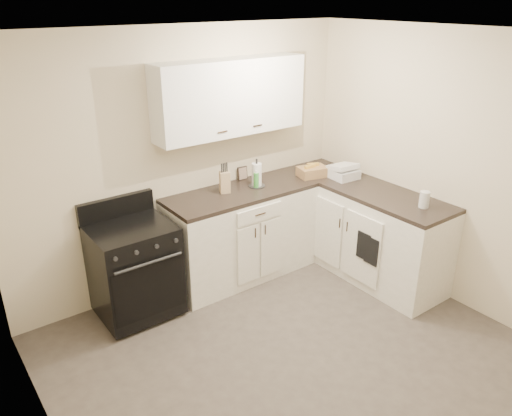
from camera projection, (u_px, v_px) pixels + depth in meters
floor at (306, 367)px, 3.97m from camera, size 3.60×3.60×0.00m
ceiling at (323, 36)px, 2.98m from camera, size 3.60×3.60×0.00m
wall_back at (187, 161)px, 4.80m from camera, size 3.60×0.00×3.60m
wall_right at (462, 174)px, 4.46m from camera, size 0.00×3.60×3.60m
wall_left at (47, 317)px, 2.49m from camera, size 0.00×3.60×3.60m
base_cabinets_back at (241, 235)px, 5.13m from camera, size 1.55×0.60×0.90m
base_cabinets_right at (361, 230)px, 5.24m from camera, size 0.60×1.90×0.90m
countertop_back at (241, 193)px, 4.94m from camera, size 1.55×0.60×0.04m
countertop_right at (364, 188)px, 5.05m from camera, size 0.60×1.90×0.04m
upper_cabinets at (231, 97)px, 4.69m from camera, size 1.55×0.30×0.70m
stove at (135, 270)px, 4.46m from camera, size 0.70×0.60×0.85m
knife_block at (225, 182)px, 4.86m from camera, size 0.12×0.11×0.21m
paper_towel at (257, 175)px, 5.00m from camera, size 0.12×0.12×0.24m
soap_bottle at (256, 180)px, 4.98m from camera, size 0.07×0.07×0.16m
picture_frame at (242, 173)px, 5.21m from camera, size 0.11×0.04×0.14m
wicker_basket at (313, 172)px, 5.31m from camera, size 0.34×0.27×0.10m
countertop_grill at (344, 174)px, 5.25m from camera, size 0.28×0.26×0.10m
glass_jar at (424, 200)px, 4.53m from camera, size 0.12×0.12×0.15m
oven_mitt_near at (372, 251)px, 4.73m from camera, size 0.02×0.16×0.27m
oven_mitt_far at (364, 246)px, 4.80m from camera, size 0.02×0.16×0.28m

